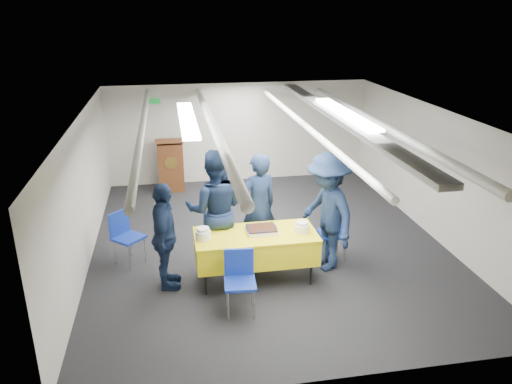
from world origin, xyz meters
TOP-DOWN VIEW (x-y plane):
  - ground at (0.00, 0.00)m, footprint 7.00×7.00m
  - room_shell at (0.09, 0.41)m, footprint 6.00×7.00m
  - serving_table at (-0.42, -1.19)m, footprint 1.81×0.84m
  - sheet_cake at (-0.33, -1.15)m, footprint 0.46×0.35m
  - plate_stack_left at (-1.20, -1.24)m, footprint 0.22×0.22m
  - plate_stack_right at (0.27, -1.24)m, footprint 0.22×0.22m
  - podium at (-1.60, 3.05)m, footprint 0.62×0.53m
  - chair_near at (-0.78, -1.93)m, footprint 0.45×0.45m
  - chair_right at (1.01, -0.74)m, footprint 0.43×0.43m
  - chair_left at (-2.40, -0.27)m, footprint 0.59×0.59m
  - sailor_a at (-0.25, -0.45)m, footprint 0.76×0.62m
  - sailor_b at (-0.97, -0.67)m, footprint 1.05×0.88m
  - sailor_c at (-1.75, -1.16)m, footprint 0.45×0.97m
  - sailor_d at (0.73, -0.99)m, footprint 0.99×1.36m

SIDE VIEW (x-z plane):
  - ground at x=0.00m, z-range 0.00..0.00m
  - chair_near at x=-0.78m, z-range 0.10..0.97m
  - chair_right at x=1.01m, z-range 0.10..0.97m
  - chair_left at x=-2.40m, z-range 0.10..0.97m
  - serving_table at x=-0.42m, z-range 0.17..0.94m
  - podium at x=-1.60m, z-range -0.01..1.24m
  - sheet_cake at x=-0.33m, z-range 0.77..0.85m
  - sailor_c at x=-1.75m, z-range 0.00..1.63m
  - plate_stack_right at x=0.27m, z-range 0.76..0.92m
  - plate_stack_left at x=-1.20m, z-range 0.76..0.94m
  - sailor_a at x=-0.25m, z-range 0.00..1.78m
  - sailor_d at x=0.73m, z-range 0.00..1.89m
  - sailor_b at x=-0.97m, z-range 0.00..1.94m
  - room_shell at x=0.09m, z-range 0.66..2.96m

